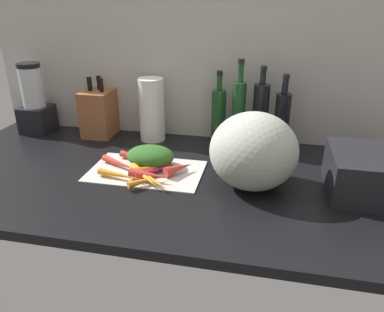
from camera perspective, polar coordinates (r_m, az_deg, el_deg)
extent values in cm
cube|color=black|center=(124.34, -3.17, -3.43)|extent=(170.00, 80.00, 3.00)
cube|color=#BCB7AD|center=(150.09, 0.43, 14.14)|extent=(170.00, 3.00, 60.00)
cube|color=beige|center=(125.52, -7.16, -2.34)|extent=(38.04, 23.44, 0.80)
cone|color=orange|center=(129.70, -4.36, -0.57)|extent=(13.49, 12.94, 2.25)
cone|color=orange|center=(116.43, -6.93, -3.71)|extent=(10.95, 10.61, 2.20)
cone|color=red|center=(117.78, -6.64, -3.00)|extent=(13.18, 4.15, 3.50)
cone|color=red|center=(132.92, -8.67, -0.11)|extent=(12.97, 5.68, 2.44)
cone|color=red|center=(121.74, -2.08, -1.93)|extent=(9.60, 10.20, 3.39)
cone|color=orange|center=(122.44, -6.16, -1.96)|extent=(10.81, 9.83, 3.17)
cone|color=#B2264C|center=(122.38, -5.48, -2.12)|extent=(12.71, 14.73, 2.47)
cone|color=orange|center=(118.12, -7.45, -3.06)|extent=(13.21, 13.21, 3.15)
cone|color=orange|center=(116.13, -6.25, -3.65)|extent=(15.51, 12.84, 2.58)
cone|color=red|center=(128.30, -10.91, -1.22)|extent=(16.73, 9.83, 2.34)
cone|color=orange|center=(120.52, -11.00, -2.94)|extent=(16.26, 5.16, 2.38)
ellipsoid|color=#2D6023|center=(127.14, -6.44, -0.01)|extent=(16.52, 12.71, 6.99)
ellipsoid|color=#B2B7A8|center=(112.36, 9.49, 0.73)|extent=(26.66, 25.43, 23.86)
cube|color=brown|center=(160.18, -14.08, 6.50)|extent=(11.83, 15.42, 18.99)
cylinder|color=black|center=(157.66, -15.57, 10.70)|extent=(1.95, 1.95, 5.50)
cylinder|color=black|center=(159.01, -14.19, 10.95)|extent=(1.84, 1.84, 5.50)
cylinder|color=black|center=(154.41, -13.87, 10.61)|extent=(1.67, 1.67, 5.50)
cube|color=black|center=(173.61, -22.78, 5.31)|extent=(12.08, 12.08, 11.11)
cylinder|color=silver|center=(170.14, -23.52, 9.71)|extent=(9.06, 9.06, 16.53)
cylinder|color=black|center=(168.42, -24.04, 12.71)|extent=(9.24, 9.24, 1.80)
cylinder|color=white|center=(149.55, -6.25, 7.12)|extent=(10.12, 10.12, 25.27)
cylinder|color=#19421E|center=(144.66, 4.12, 5.91)|extent=(5.61, 5.61, 21.86)
cylinder|color=#19421E|center=(141.01, 4.29, 11.22)|extent=(1.99, 1.99, 5.64)
cylinder|color=black|center=(140.26, 4.33, 12.67)|extent=(2.29, 2.29, 1.60)
cylinder|color=#19421E|center=(140.68, 7.18, 6.10)|extent=(5.04, 5.04, 25.80)
cylinder|color=#19421E|center=(136.60, 7.53, 12.62)|extent=(2.13, 2.13, 6.84)
cylinder|color=black|center=(135.85, 7.63, 14.37)|extent=(2.45, 2.45, 1.60)
cylinder|color=black|center=(140.85, 10.45, 5.80)|extent=(5.95, 5.95, 25.33)
cylinder|color=black|center=(136.97, 10.93, 11.86)|extent=(2.10, 2.10, 5.11)
cylinder|color=black|center=(136.33, 11.04, 13.23)|extent=(2.42, 2.42, 1.60)
cylinder|color=black|center=(141.31, 13.66, 4.93)|extent=(5.67, 5.67, 22.31)
cylinder|color=black|center=(137.56, 14.22, 10.42)|extent=(2.24, 2.24, 5.55)
cylinder|color=black|center=(136.81, 14.38, 11.87)|extent=(2.57, 2.57, 1.60)
cube|color=black|center=(122.33, 26.86, -2.51)|extent=(28.36, 24.81, 12.92)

